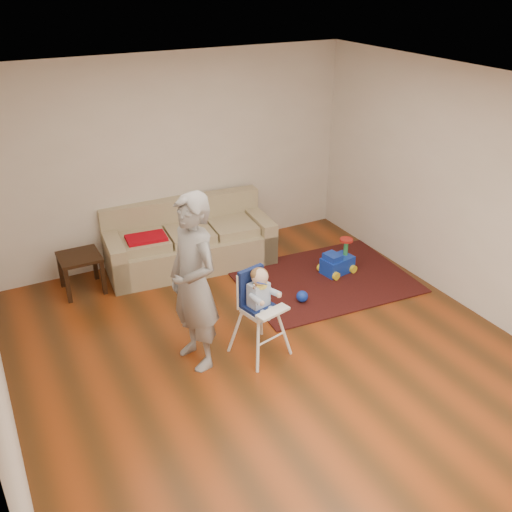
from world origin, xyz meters
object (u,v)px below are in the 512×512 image
side_table (82,273)px  toy_ball (302,296)px  adult (194,283)px  sofa (189,237)px  high_chair (260,313)px  ride_on_toy (338,257)px

side_table → toy_ball: bearing=-34.2°
toy_ball → adult: 1.79m
sofa → toy_ball: size_ratio=15.89×
toy_ball → high_chair: bearing=-145.7°
adult → high_chair: bearing=63.3°
adult → ride_on_toy: bearing=99.9°
ride_on_toy → adult: 2.57m
ride_on_toy → high_chair: high_chair is taller
high_chair → ride_on_toy: bearing=18.2°
high_chair → adult: 0.77m
ride_on_toy → adult: (-2.33, -0.85, 0.67)m
side_table → ride_on_toy: side_table is taller
ride_on_toy → toy_ball: 0.91m
sofa → adult: bearing=-104.7°
sofa → side_table: (-1.43, 0.00, -0.18)m
side_table → toy_ball: (2.24, -1.53, -0.15)m
sofa → adult: (-0.72, -1.97, 0.49)m
side_table → toy_ball: size_ratio=3.42×
sofa → toy_ball: sofa is taller
high_chair → adult: bearing=150.5°
sofa → high_chair: high_chair is taller
high_chair → adult: (-0.62, 0.18, 0.43)m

